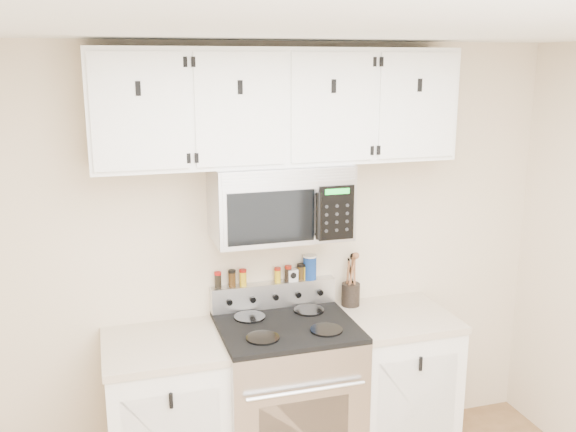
% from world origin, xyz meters
% --- Properties ---
extents(back_wall, '(3.50, 0.01, 2.50)m').
position_xyz_m(back_wall, '(0.00, 1.75, 1.25)').
color(back_wall, beige).
rests_on(back_wall, floor).
extents(ceiling, '(3.50, 3.50, 0.01)m').
position_xyz_m(ceiling, '(0.00, 0.00, 2.50)').
color(ceiling, white).
rests_on(ceiling, back_wall).
extents(range, '(0.76, 0.65, 1.10)m').
position_xyz_m(range, '(0.00, 1.43, 0.49)').
color(range, '#B7B7BA').
rests_on(range, floor).
extents(base_cabinet_left, '(0.64, 0.62, 0.92)m').
position_xyz_m(base_cabinet_left, '(-0.69, 1.45, 0.46)').
color(base_cabinet_left, white).
rests_on(base_cabinet_left, floor).
extents(base_cabinet_right, '(0.64, 0.62, 0.92)m').
position_xyz_m(base_cabinet_right, '(0.69, 1.45, 0.46)').
color(base_cabinet_right, white).
rests_on(base_cabinet_right, floor).
extents(microwave, '(0.76, 0.44, 0.42)m').
position_xyz_m(microwave, '(0.00, 1.55, 1.63)').
color(microwave, '#9E9EA3').
rests_on(microwave, back_wall).
extents(upper_cabinets, '(2.00, 0.35, 0.62)m').
position_xyz_m(upper_cabinets, '(-0.00, 1.58, 2.15)').
color(upper_cabinets, white).
rests_on(upper_cabinets, back_wall).
extents(utensil_crock, '(0.11, 0.11, 0.33)m').
position_xyz_m(utensil_crock, '(0.48, 1.66, 1.00)').
color(utensil_crock, black).
rests_on(utensil_crock, base_cabinet_right).
extents(kitchen_timer, '(0.07, 0.06, 0.07)m').
position_xyz_m(kitchen_timer, '(0.12, 1.71, 1.14)').
color(kitchen_timer, silver).
rests_on(kitchen_timer, range).
extents(salt_canister, '(0.08, 0.08, 0.15)m').
position_xyz_m(salt_canister, '(0.23, 1.71, 1.18)').
color(salt_canister, navy).
rests_on(salt_canister, range).
extents(spice_jar_0, '(0.04, 0.04, 0.10)m').
position_xyz_m(spice_jar_0, '(-0.33, 1.71, 1.15)').
color(spice_jar_0, black).
rests_on(spice_jar_0, range).
extents(spice_jar_1, '(0.04, 0.04, 0.10)m').
position_xyz_m(spice_jar_1, '(-0.25, 1.71, 1.15)').
color(spice_jar_1, '#3B250E').
rests_on(spice_jar_1, range).
extents(spice_jar_2, '(0.04, 0.04, 0.10)m').
position_xyz_m(spice_jar_2, '(-0.19, 1.71, 1.15)').
color(spice_jar_2, gold).
rests_on(spice_jar_2, range).
extents(spice_jar_3, '(0.04, 0.04, 0.09)m').
position_xyz_m(spice_jar_3, '(0.03, 1.71, 1.15)').
color(spice_jar_3, gold).
rests_on(spice_jar_3, range).
extents(spice_jar_4, '(0.04, 0.04, 0.10)m').
position_xyz_m(spice_jar_4, '(0.09, 1.71, 1.15)').
color(spice_jar_4, black).
rests_on(spice_jar_4, range).
extents(spice_jar_5, '(0.04, 0.04, 0.10)m').
position_xyz_m(spice_jar_5, '(0.17, 1.71, 1.15)').
color(spice_jar_5, '#422D0F').
rests_on(spice_jar_5, range).
extents(spice_jar_6, '(0.04, 0.04, 0.10)m').
position_xyz_m(spice_jar_6, '(0.20, 1.71, 1.15)').
color(spice_jar_6, gold).
rests_on(spice_jar_6, range).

